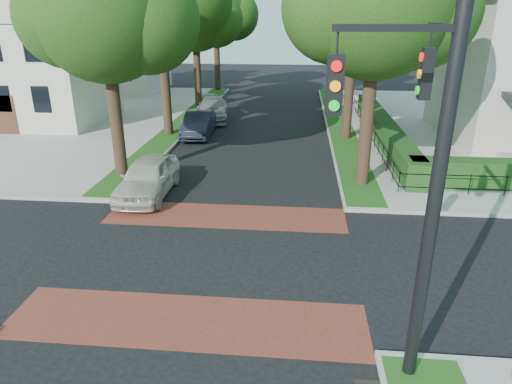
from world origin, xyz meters
TOP-DOWN VIEW (x-y plane):
  - ground at (0.00, 0.00)m, footprint 120.00×120.00m
  - crosswalk_far at (0.00, 3.20)m, footprint 9.00×2.20m
  - crosswalk_near at (0.00, -3.20)m, footprint 9.00×2.20m
  - grass_strip_ne at (5.40, 19.10)m, footprint 1.60×29.80m
  - grass_strip_nw at (-5.40, 19.10)m, footprint 1.60×29.80m
  - tree_right_near at (5.60, 7.24)m, footprint 7.75×6.67m
  - tree_right_far at (5.60, 24.22)m, footprint 7.25×6.23m
  - tree_right_back at (5.60, 33.23)m, footprint 7.50×6.45m
  - tree_left_near at (-5.40, 7.23)m, footprint 7.50×6.45m
  - tree_left_far at (-5.40, 24.22)m, footprint 7.00×6.02m
  - tree_left_back at (-5.40, 33.24)m, footprint 7.75×6.66m
  - hedge_main_road at (7.70, 15.00)m, footprint 1.00×18.00m
  - fence_main_road at (6.90, 15.00)m, footprint 0.06×18.00m
  - house_left_near at (-15.49, 17.99)m, footprint 10.00×9.00m
  - house_left_far at (-15.49, 31.99)m, footprint 10.00×9.00m
  - traffic_signal at (4.89, -4.41)m, footprint 2.17×2.00m
  - parked_car_front at (-3.60, 5.07)m, footprint 1.93×4.71m
  - parked_car_middle at (-3.60, 15.14)m, footprint 1.79×4.66m
  - parked_car_rear at (-3.60, 19.90)m, footprint 2.86×5.58m

SIDE VIEW (x-z plane):
  - ground at x=0.00m, z-range 0.00..0.00m
  - crosswalk_far at x=0.00m, z-range 0.00..0.01m
  - crosswalk_near at x=0.00m, z-range 0.00..0.01m
  - grass_strip_ne at x=5.40m, z-range 0.15..0.17m
  - grass_strip_nw at x=-5.40m, z-range 0.15..0.17m
  - fence_main_road at x=6.90m, z-range 0.15..1.05m
  - hedge_main_road at x=7.70m, z-range 0.15..1.35m
  - parked_car_middle at x=-3.60m, z-range 0.00..1.51m
  - parked_car_rear at x=-3.60m, z-range 0.00..1.55m
  - parked_car_front at x=-3.60m, z-range 0.00..1.60m
  - traffic_signal at x=4.89m, z-range 0.71..8.71m
  - house_left_near at x=-15.49m, z-range -0.03..10.11m
  - house_left_far at x=-15.49m, z-range -0.03..10.11m
  - tree_right_far at x=5.60m, z-range 2.04..11.78m
  - tree_left_far at x=-5.40m, z-range 2.19..12.05m
  - tree_right_back at x=5.60m, z-range 2.17..12.37m
  - tree_left_near at x=-5.40m, z-range 2.17..12.37m
  - tree_left_back at x=-5.40m, z-range 2.19..12.63m
  - tree_right_near at x=5.60m, z-range 2.30..12.96m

